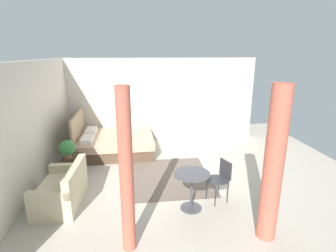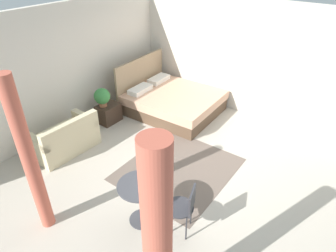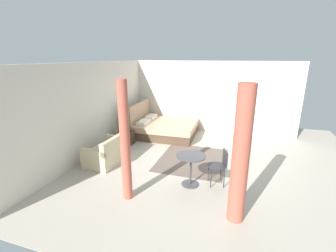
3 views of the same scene
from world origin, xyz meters
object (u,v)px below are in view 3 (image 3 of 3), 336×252
(potted_plant, at_px, (123,126))
(cafe_chair_near_window, at_px, (220,164))
(bed, at_px, (165,128))
(balcony_table, at_px, (191,164))
(couch, at_px, (108,153))
(nightstand, at_px, (126,138))

(potted_plant, bearing_deg, cafe_chair_near_window, -114.59)
(bed, bearing_deg, potted_plant, 146.13)
(bed, relative_size, potted_plant, 5.01)
(balcony_table, bearing_deg, potted_plant, 56.91)
(bed, relative_size, couch, 1.70)
(couch, xyz_separation_m, potted_plant, (1.29, 0.19, 0.42))
(bed, distance_m, cafe_chair_near_window, 3.85)
(potted_plant, xyz_separation_m, balcony_table, (-1.77, -2.72, -0.18))
(bed, xyz_separation_m, nightstand, (-1.36, 0.94, -0.07))
(bed, xyz_separation_m, couch, (-2.75, 0.79, -0.01))
(balcony_table, height_order, cafe_chair_near_window, cafe_chair_near_window)
(bed, height_order, couch, bed)
(potted_plant, bearing_deg, couch, -171.69)
(potted_plant, relative_size, cafe_chair_near_window, 0.53)
(bed, xyz_separation_m, potted_plant, (-1.46, 0.98, 0.41))
(bed, distance_m, nightstand, 1.65)
(bed, height_order, potted_plant, bed)
(couch, bearing_deg, potted_plant, 8.31)
(potted_plant, bearing_deg, bed, -33.87)
(couch, bearing_deg, bed, -16.05)
(couch, bearing_deg, nightstand, 5.91)
(bed, bearing_deg, cafe_chair_near_window, -141.43)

